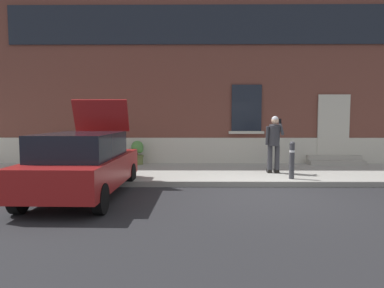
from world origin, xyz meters
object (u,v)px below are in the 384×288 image
person_on_phone (274,141)px  planter_olive (138,152)px  hatchback_car_red (83,163)px  planter_terracotta (77,152)px  bollard_near_person (292,159)px

person_on_phone → planter_olive: size_ratio=2.03×
person_on_phone → hatchback_car_red: bearing=-145.2°
hatchback_car_red → planter_terracotta: bearing=110.7°
hatchback_car_red → person_on_phone: (4.99, 2.59, 0.35)m
planter_terracotta → planter_olive: bearing=-0.4°
bollard_near_person → planter_terracotta: (-6.97, 2.89, -0.11)m
person_on_phone → planter_terracotta: person_on_phone is taller
person_on_phone → planter_olive: person_on_phone is taller
bollard_near_person → planter_terracotta: bearing=157.5°
planter_terracotta → planter_olive: same height
planter_olive → person_on_phone: bearing=-22.9°
person_on_phone → planter_terracotta: bearing=171.4°
hatchback_car_red → planter_olive: (0.50, 4.49, -0.19)m
person_on_phone → planter_olive: bearing=164.4°
bollard_near_person → planter_terracotta: bollard_near_person is taller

